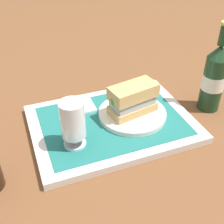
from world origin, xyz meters
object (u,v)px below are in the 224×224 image
Objects in this scene: sandwich at (131,98)px; second_bottle at (214,77)px; beer_glass at (73,123)px; plate at (132,113)px.

sandwich is 0.25m from second_bottle.
beer_glass reaches higher than sandwich.
sandwich is at bearing 10.98° from plate.
beer_glass is 0.47× the size of second_bottle.
second_bottle reaches higher than sandwich.
beer_glass reaches higher than plate.
sandwich is at bearing -4.66° from second_bottle.
plate is 1.52× the size of beer_glass.
second_bottle is (-0.43, -0.04, 0.02)m from beer_glass.
sandwich is at bearing -161.22° from beer_glass.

